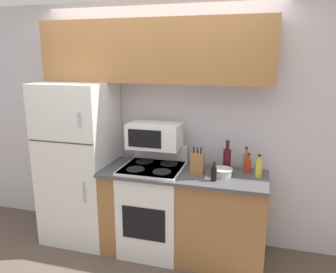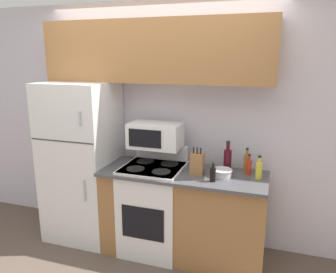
{
  "view_description": "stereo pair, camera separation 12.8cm",
  "coord_description": "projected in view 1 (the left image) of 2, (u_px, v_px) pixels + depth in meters",
  "views": [
    {
      "loc": [
        1.05,
        -2.67,
        1.99
      ],
      "look_at": [
        0.22,
        0.26,
        1.25
      ],
      "focal_mm": 35.0,
      "sensor_mm": 36.0,
      "label": 1
    },
    {
      "loc": [
        1.17,
        -2.63,
        1.99
      ],
      "look_at": [
        0.22,
        0.26,
        1.25
      ],
      "focal_mm": 35.0,
      "sensor_mm": 36.0,
      "label": 2
    }
  ],
  "objects": [
    {
      "name": "lower_cabinets",
      "position": [
        183.0,
        213.0,
        3.31
      ],
      "size": [
        1.61,
        0.61,
        0.9
      ],
      "color": "#9E6B3D",
      "rests_on": "ground_plane"
    },
    {
      "name": "knife_block",
      "position": [
        197.0,
        163.0,
        3.13
      ],
      "size": [
        0.12,
        0.11,
        0.26
      ],
      "color": "#9E6B3D",
      "rests_on": "lower_cabinets"
    },
    {
      "name": "ground_plane",
      "position": [
        140.0,
        263.0,
        3.25
      ],
      "size": [
        12.0,
        12.0,
        0.0
      ],
      "primitive_type": "plane",
      "color": "brown"
    },
    {
      "name": "bowl",
      "position": [
        222.0,
        172.0,
        3.08
      ],
      "size": [
        0.2,
        0.2,
        0.07
      ],
      "color": "silver",
      "rests_on": "lower_cabinets"
    },
    {
      "name": "bottle_cooking_spray",
      "position": [
        259.0,
        168.0,
        3.04
      ],
      "size": [
        0.06,
        0.06,
        0.22
      ],
      "color": "gold",
      "rests_on": "lower_cabinets"
    },
    {
      "name": "bottle_hot_sauce",
      "position": [
        248.0,
        165.0,
        3.15
      ],
      "size": [
        0.05,
        0.05,
        0.2
      ],
      "color": "red",
      "rests_on": "lower_cabinets"
    },
    {
      "name": "upper_cabinets",
      "position": [
        154.0,
        52.0,
        3.23
      ],
      "size": [
        2.34,
        0.33,
        0.61
      ],
      "color": "#9E6B3D",
      "rests_on": "refrigerator"
    },
    {
      "name": "microwave",
      "position": [
        155.0,
        135.0,
        3.32
      ],
      "size": [
        0.53,
        0.32,
        0.25
      ],
      "color": "white",
      "rests_on": "stove"
    },
    {
      "name": "wall_back",
      "position": [
        160.0,
        124.0,
        3.58
      ],
      "size": [
        8.0,
        0.05,
        2.55
      ],
      "color": "silver",
      "rests_on": "ground_plane"
    },
    {
      "name": "bottle_wine_red",
      "position": [
        227.0,
        158.0,
        3.23
      ],
      "size": [
        0.08,
        0.08,
        0.3
      ],
      "color": "#470F19",
      "rests_on": "lower_cabinets"
    },
    {
      "name": "refrigerator",
      "position": [
        80.0,
        163.0,
        3.56
      ],
      "size": [
        0.73,
        0.68,
        1.73
      ],
      "color": "white",
      "rests_on": "ground_plane"
    },
    {
      "name": "bottle_vinegar",
      "position": [
        246.0,
        161.0,
        3.21
      ],
      "size": [
        0.06,
        0.06,
        0.24
      ],
      "color": "olive",
      "rests_on": "lower_cabinets"
    },
    {
      "name": "stove",
      "position": [
        153.0,
        207.0,
        3.38
      ],
      "size": [
        0.6,
        0.59,
        1.08
      ],
      "color": "white",
      "rests_on": "ground_plane"
    },
    {
      "name": "bottle_soy_sauce",
      "position": [
        214.0,
        173.0,
        2.95
      ],
      "size": [
        0.05,
        0.05,
        0.18
      ],
      "color": "black",
      "rests_on": "lower_cabinets"
    }
  ]
}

